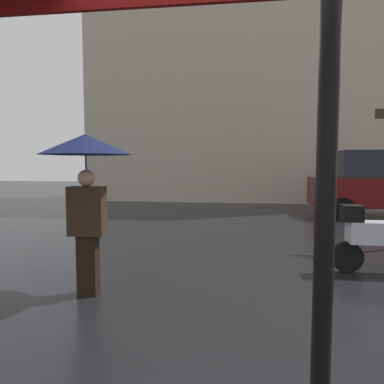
# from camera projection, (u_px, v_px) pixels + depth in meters

# --- Properties ---
(pedestrian_with_umbrella) EXTENTS (1.09, 1.09, 1.97)m
(pedestrian_with_umbrella) POSITION_uv_depth(u_px,v_px,m) (86.00, 163.00, 4.26)
(pedestrian_with_umbrella) COLOR black
(pedestrian_with_umbrella) RESTS_ON ground
(parked_scooter) EXTENTS (1.33, 0.32, 1.23)m
(parked_scooter) POSITION_uv_depth(u_px,v_px,m) (376.00, 236.00, 5.20)
(parked_scooter) COLOR black
(parked_scooter) RESTS_ON ground
(parked_car_left) EXTENTS (4.23, 1.87, 2.03)m
(parked_car_left) POSITION_uv_depth(u_px,v_px,m) (380.00, 184.00, 10.98)
(parked_car_left) COLOR #590C0F
(parked_car_left) RESTS_ON ground
(building_block) EXTENTS (14.22, 3.01, 15.71)m
(building_block) POSITION_uv_depth(u_px,v_px,m) (250.00, 22.00, 15.61)
(building_block) COLOR #B2A893
(building_block) RESTS_ON ground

